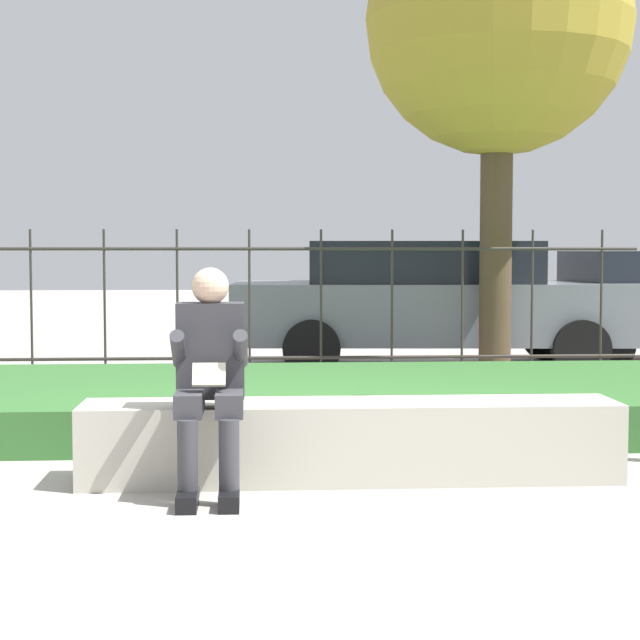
{
  "coord_description": "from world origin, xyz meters",
  "views": [
    {
      "loc": [
        -0.32,
        -6.25,
        1.37
      ],
      "look_at": [
        0.25,
        2.7,
        0.78
      ],
      "focal_mm": 60.0,
      "sensor_mm": 36.0,
      "label": 1
    }
  ],
  "objects_px": {
    "person_seated_reader": "(210,370)",
    "tree_behind_fence": "(498,25)",
    "car_parked_center": "(434,301)",
    "stone_bench": "(351,445)"
  },
  "relations": [
    {
      "from": "person_seated_reader",
      "to": "car_parked_center",
      "type": "distance_m",
      "value": 6.61
    },
    {
      "from": "tree_behind_fence",
      "to": "stone_bench",
      "type": "bearing_deg",
      "value": -112.51
    },
    {
      "from": "person_seated_reader",
      "to": "car_parked_center",
      "type": "relative_size",
      "value": 0.27
    },
    {
      "from": "person_seated_reader",
      "to": "tree_behind_fence",
      "type": "xyz_separation_m",
      "value": [
        2.75,
        4.96,
        2.96
      ]
    },
    {
      "from": "car_parked_center",
      "to": "tree_behind_fence",
      "type": "xyz_separation_m",
      "value": [
        0.43,
        -1.23,
        2.88
      ]
    },
    {
      "from": "car_parked_center",
      "to": "tree_behind_fence",
      "type": "relative_size",
      "value": 0.94
    },
    {
      "from": "stone_bench",
      "to": "person_seated_reader",
      "type": "bearing_deg",
      "value": -159.79
    },
    {
      "from": "stone_bench",
      "to": "tree_behind_fence",
      "type": "distance_m",
      "value": 6.11
    },
    {
      "from": "person_seated_reader",
      "to": "tree_behind_fence",
      "type": "bearing_deg",
      "value": 61.02
    },
    {
      "from": "stone_bench",
      "to": "person_seated_reader",
      "type": "relative_size",
      "value": 2.5
    }
  ]
}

